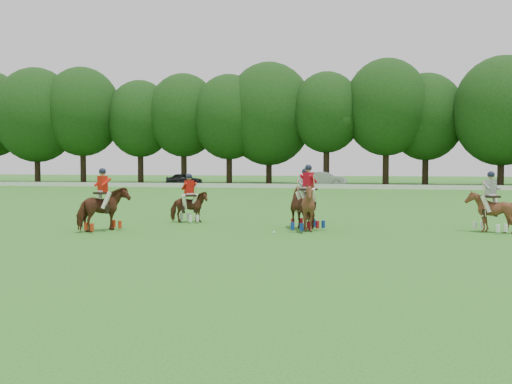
% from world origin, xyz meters
% --- Properties ---
extents(ground, '(180.00, 180.00, 0.00)m').
position_xyz_m(ground, '(0.00, 0.00, 0.00)').
color(ground, '#256E1F').
rests_on(ground, ground).
extents(tree_line, '(117.98, 14.32, 14.75)m').
position_xyz_m(tree_line, '(0.26, 48.05, 8.23)').
color(tree_line, black).
rests_on(tree_line, ground).
extents(boundary_rail, '(120.00, 0.10, 0.44)m').
position_xyz_m(boundary_rail, '(0.00, 38.00, 0.22)').
color(boundary_rail, white).
rests_on(boundary_rail, ground).
extents(car_left, '(4.08, 1.83, 1.36)m').
position_xyz_m(car_left, '(-15.26, 42.50, 0.68)').
color(car_left, black).
rests_on(car_left, ground).
extents(car_mid, '(4.85, 1.96, 1.57)m').
position_xyz_m(car_mid, '(0.14, 42.50, 0.78)').
color(car_mid, gray).
rests_on(car_mid, ground).
extents(polo_red_a, '(1.74, 2.13, 2.35)m').
position_xyz_m(polo_red_a, '(-4.97, 1.86, 0.85)').
color(polo_red_a, '#502615').
rests_on(polo_red_a, ground).
extents(polo_red_b, '(1.75, 1.73, 2.08)m').
position_xyz_m(polo_red_b, '(-2.77, 5.41, 0.72)').
color(polo_red_b, '#502615').
rests_on(polo_red_b, ground).
extents(polo_red_c, '(2.09, 2.15, 2.48)m').
position_xyz_m(polo_red_c, '(2.51, 3.42, 0.91)').
color(polo_red_c, '#502615').
rests_on(polo_red_c, ground).
extents(polo_stripe_a, '(1.86, 2.06, 2.33)m').
position_xyz_m(polo_stripe_a, '(2.32, 4.03, 0.84)').
color(polo_stripe_a, '#502615').
rests_on(polo_stripe_a, ground).
extents(polo_stripe_b, '(1.79, 1.83, 2.24)m').
position_xyz_m(polo_stripe_b, '(9.09, 4.29, 0.80)').
color(polo_stripe_b, '#502615').
rests_on(polo_stripe_b, ground).
extents(polo_ball, '(0.09, 0.09, 0.09)m').
position_xyz_m(polo_ball, '(1.39, 2.38, 0.04)').
color(polo_ball, white).
rests_on(polo_ball, ground).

